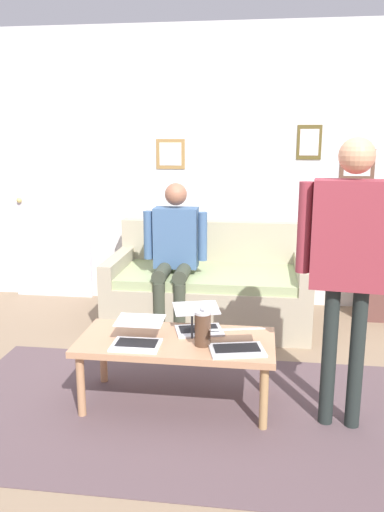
{
  "coord_description": "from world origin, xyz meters",
  "views": [
    {
      "loc": [
        -0.5,
        2.97,
        1.68
      ],
      "look_at": [
        0.0,
        -0.75,
        0.8
      ],
      "focal_mm": 36.46,
      "sensor_mm": 36.0,
      "label": 1
    }
  ],
  "objects_px": {
    "french_press": "(202,328)",
    "person_standing": "(350,249)",
    "laptop_left": "(138,336)",
    "person_seated": "(175,249)",
    "interior_door": "(50,200)",
    "coffee_table": "(176,346)",
    "couch": "(209,290)",
    "laptop_center": "(236,343)",
    "laptop_right": "(198,323)"
  },
  "relations": [
    {
      "from": "french_press",
      "to": "person_standing",
      "type": "height_order",
      "value": "person_standing"
    },
    {
      "from": "laptop_left",
      "to": "person_seated",
      "type": "bearing_deg",
      "value": -89.91
    },
    {
      "from": "interior_door",
      "to": "person_seated",
      "type": "bearing_deg",
      "value": 150.58
    },
    {
      "from": "interior_door",
      "to": "coffee_table",
      "type": "xyz_separation_m",
      "value": [
        -1.66,
        2.09,
        -0.63
      ]
    },
    {
      "from": "french_press",
      "to": "couch",
      "type": "bearing_deg",
      "value": -85.65
    },
    {
      "from": "laptop_center",
      "to": "laptop_right",
      "type": "distance_m",
      "value": 0.4
    },
    {
      "from": "laptop_left",
      "to": "laptop_right",
      "type": "distance_m",
      "value": 0.44
    },
    {
      "from": "couch",
      "to": "french_press",
      "type": "height_order",
      "value": "couch"
    },
    {
      "from": "interior_door",
      "to": "person_seated",
      "type": "height_order",
      "value": "interior_door"
    },
    {
      "from": "laptop_center",
      "to": "french_press",
      "type": "bearing_deg",
      "value": -10.33
    },
    {
      "from": "laptop_right",
      "to": "person_seated",
      "type": "height_order",
      "value": "person_seated"
    },
    {
      "from": "laptop_left",
      "to": "laptop_center",
      "type": "bearing_deg",
      "value": 178.93
    },
    {
      "from": "laptop_center",
      "to": "couch",
      "type": "bearing_deg",
      "value": -78.57
    },
    {
      "from": "couch",
      "to": "laptop_center",
      "type": "distance_m",
      "value": 1.66
    },
    {
      "from": "person_standing",
      "to": "laptop_right",
      "type": "bearing_deg",
      "value": -18.95
    },
    {
      "from": "person_standing",
      "to": "coffee_table",
      "type": "bearing_deg",
      "value": -6.58
    },
    {
      "from": "laptop_center",
      "to": "laptop_left",
      "type": "bearing_deg",
      "value": -1.07
    },
    {
      "from": "person_seated",
      "to": "person_standing",
      "type": "bearing_deg",
      "value": 131.11
    },
    {
      "from": "couch",
      "to": "laptop_left",
      "type": "height_order",
      "value": "couch"
    },
    {
      "from": "interior_door",
      "to": "person_standing",
      "type": "xyz_separation_m",
      "value": [
        -2.65,
        2.21,
        0.04
      ]
    },
    {
      "from": "interior_door",
      "to": "laptop_center",
      "type": "bearing_deg",
      "value": 132.85
    },
    {
      "from": "coffee_table",
      "to": "laptop_left",
      "type": "xyz_separation_m",
      "value": [
        0.22,
        0.1,
        0.09
      ]
    },
    {
      "from": "laptop_left",
      "to": "french_press",
      "type": "relative_size",
      "value": 1.39
    },
    {
      "from": "coffee_table",
      "to": "french_press",
      "type": "bearing_deg",
      "value": 157.31
    },
    {
      "from": "person_seated",
      "to": "french_press",
      "type": "bearing_deg",
      "value": 106.35
    },
    {
      "from": "interior_door",
      "to": "coffee_table",
      "type": "bearing_deg",
      "value": 128.49
    },
    {
      "from": "laptop_right",
      "to": "coffee_table",
      "type": "bearing_deg",
      "value": 58.51
    },
    {
      "from": "couch",
      "to": "laptop_right",
      "type": "height_order",
      "value": "couch"
    },
    {
      "from": "laptop_center",
      "to": "french_press",
      "type": "height_order",
      "value": "french_press"
    },
    {
      "from": "person_standing",
      "to": "person_seated",
      "type": "bearing_deg",
      "value": -48.89
    },
    {
      "from": "french_press",
      "to": "person_seated",
      "type": "distance_m",
      "value": 1.42
    },
    {
      "from": "coffee_table",
      "to": "laptop_right",
      "type": "xyz_separation_m",
      "value": [
        -0.11,
        -0.19,
        0.09
      ]
    },
    {
      "from": "person_seated",
      "to": "laptop_right",
      "type": "bearing_deg",
      "value": 107.2
    },
    {
      "from": "french_press",
      "to": "person_standing",
      "type": "xyz_separation_m",
      "value": [
        -0.82,
        0.04,
        0.52
      ]
    },
    {
      "from": "coffee_table",
      "to": "french_press",
      "type": "relative_size",
      "value": 4.99
    },
    {
      "from": "couch",
      "to": "laptop_right",
      "type": "xyz_separation_m",
      "value": [
        -0.06,
        1.32,
        0.18
      ]
    },
    {
      "from": "laptop_left",
      "to": "laptop_center",
      "type": "relative_size",
      "value": 0.91
    },
    {
      "from": "couch",
      "to": "french_press",
      "type": "xyz_separation_m",
      "value": [
        -0.12,
        1.58,
        0.24
      ]
    },
    {
      "from": "interior_door",
      "to": "coffee_table",
      "type": "height_order",
      "value": "interior_door"
    },
    {
      "from": "laptop_center",
      "to": "person_standing",
      "type": "relative_size",
      "value": 0.22
    },
    {
      "from": "laptop_left",
      "to": "person_standing",
      "type": "bearing_deg",
      "value": 179.25
    },
    {
      "from": "interior_door",
      "to": "laptop_right",
      "type": "relative_size",
      "value": 5.02
    },
    {
      "from": "interior_door",
      "to": "laptop_left",
      "type": "xyz_separation_m",
      "value": [
        -1.44,
        2.19,
        -0.54
      ]
    },
    {
      "from": "couch",
      "to": "french_press",
      "type": "relative_size",
      "value": 7.21
    },
    {
      "from": "couch",
      "to": "interior_door",
      "type": "bearing_deg",
      "value": -18.8
    },
    {
      "from": "coffee_table",
      "to": "laptop_right",
      "type": "relative_size",
      "value": 2.98
    },
    {
      "from": "interior_door",
      "to": "french_press",
      "type": "bearing_deg",
      "value": 130.31
    },
    {
      "from": "couch",
      "to": "laptop_center",
      "type": "relative_size",
      "value": 4.7
    },
    {
      "from": "coffee_table",
      "to": "interior_door",
      "type": "bearing_deg",
      "value": -51.51
    },
    {
      "from": "french_press",
      "to": "coffee_table",
      "type": "bearing_deg",
      "value": -22.69
    }
  ]
}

